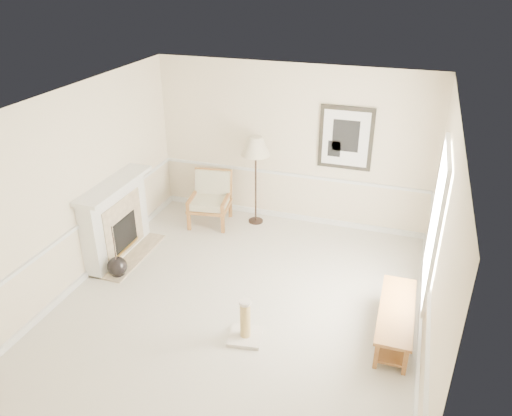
{
  "coord_description": "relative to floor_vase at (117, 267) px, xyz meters",
  "views": [
    {
      "loc": [
        2.04,
        -5.45,
        4.45
      ],
      "look_at": [
        0.01,
        0.7,
        1.19
      ],
      "focal_mm": 35.0,
      "sensor_mm": 36.0,
      "label": 1
    }
  ],
  "objects": [
    {
      "name": "armchair",
      "position": [
        0.67,
        2.16,
        0.35
      ],
      "size": [
        0.82,
        0.86,
        0.95
      ],
      "rotation": [
        0.0,
        0.0,
        0.15
      ],
      "color": "olive",
      "rests_on": "ground"
    },
    {
      "name": "fireplace",
      "position": [
        -0.31,
        0.57,
        0.48
      ],
      "size": [
        0.64,
        1.64,
        1.31
      ],
      "color": "white",
      "rests_on": "ground"
    },
    {
      "name": "scratching_post",
      "position": [
        2.36,
        -0.73,
        0.02
      ],
      "size": [
        0.48,
        0.48,
        0.6
      ],
      "rotation": [
        0.0,
        0.0,
        0.15
      ],
      "color": "white",
      "rests_on": "ground"
    },
    {
      "name": "room",
      "position": [
        2.17,
        0.05,
        1.7
      ],
      "size": [
        5.04,
        5.54,
        2.92
      ],
      "color": "beige",
      "rests_on": "ground"
    },
    {
      "name": "floor_vase",
      "position": [
        0.0,
        0.0,
        0.0
      ],
      "size": [
        0.31,
        0.31,
        0.89
      ],
      "rotation": [
        0.0,
        0.0,
        0.06
      ],
      "color": "black",
      "rests_on": "ground"
    },
    {
      "name": "bench",
      "position": [
        4.18,
        -0.05,
        0.12
      ],
      "size": [
        0.45,
        1.48,
        0.42
      ],
      "rotation": [
        0.0,
        0.0,
        0.01
      ],
      "color": "olive",
      "rests_on": "ground"
    },
    {
      "name": "floor_lamp",
      "position": [
        1.48,
        2.37,
        1.29
      ],
      "size": [
        0.64,
        0.64,
        1.67
      ],
      "rotation": [
        0.0,
        0.0,
        0.26
      ],
      "color": "black",
      "rests_on": "ground"
    },
    {
      "name": "ground",
      "position": [
        2.03,
        -0.03,
        -0.16
      ],
      "size": [
        5.5,
        5.5,
        0.0
      ],
      "primitive_type": "plane",
      "color": "silver",
      "rests_on": "ground"
    }
  ]
}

